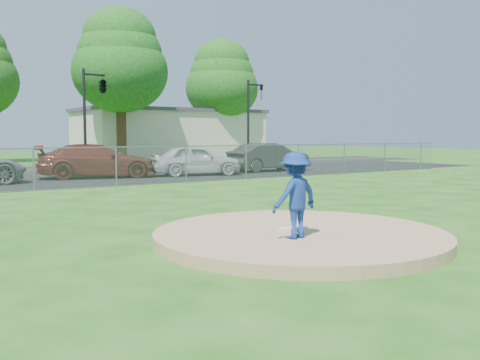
{
  "coord_description": "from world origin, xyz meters",
  "views": [
    {
      "loc": [
        -6.33,
        -7.49,
        1.97
      ],
      "look_at": [
        0.0,
        2.0,
        1.0
      ],
      "focal_mm": 40.0,
      "sensor_mm": 36.0,
      "label": 1
    }
  ],
  "objects_px": {
    "tree_right": "(120,60)",
    "pitcher": "(295,195)",
    "parked_car_darkred": "(97,161)",
    "tree_far_right": "(222,79)",
    "traffic_signal_center": "(101,87)",
    "parked_car_charcoal": "(269,157)",
    "traffic_signal_right": "(251,114)",
    "parked_car_pearl": "(196,160)",
    "commercial_building": "(169,133)"
  },
  "relations": [
    {
      "from": "tree_right",
      "to": "traffic_signal_right",
      "type": "height_order",
      "value": "tree_right"
    },
    {
      "from": "pitcher",
      "to": "parked_car_charcoal",
      "type": "bearing_deg",
      "value": -131.37
    },
    {
      "from": "tree_far_right",
      "to": "pitcher",
      "type": "height_order",
      "value": "tree_far_right"
    },
    {
      "from": "pitcher",
      "to": "parked_car_charcoal",
      "type": "height_order",
      "value": "pitcher"
    },
    {
      "from": "traffic_signal_right",
      "to": "parked_car_pearl",
      "type": "xyz_separation_m",
      "value": [
        -8.03,
        -6.85,
        -2.61
      ]
    },
    {
      "from": "traffic_signal_center",
      "to": "parked_car_darkred",
      "type": "bearing_deg",
      "value": -111.55
    },
    {
      "from": "parked_car_charcoal",
      "to": "commercial_building",
      "type": "bearing_deg",
      "value": -13.58
    },
    {
      "from": "commercial_building",
      "to": "parked_car_darkred",
      "type": "relative_size",
      "value": 3.09
    },
    {
      "from": "commercial_building",
      "to": "pitcher",
      "type": "distance_m",
      "value": 41.9
    },
    {
      "from": "traffic_signal_center",
      "to": "traffic_signal_right",
      "type": "xyz_separation_m",
      "value": [
        10.27,
        0.0,
        -1.25
      ]
    },
    {
      "from": "parked_car_darkred",
      "to": "parked_car_charcoal",
      "type": "bearing_deg",
      "value": -80.71
    },
    {
      "from": "parked_car_darkred",
      "to": "parked_car_charcoal",
      "type": "xyz_separation_m",
      "value": [
        9.19,
        -0.77,
        -0.02
      ]
    },
    {
      "from": "tree_right",
      "to": "tree_far_right",
      "type": "relative_size",
      "value": 1.08
    },
    {
      "from": "tree_far_right",
      "to": "traffic_signal_right",
      "type": "height_order",
      "value": "tree_far_right"
    },
    {
      "from": "traffic_signal_right",
      "to": "pitcher",
      "type": "bearing_deg",
      "value": -123.29
    },
    {
      "from": "traffic_signal_right",
      "to": "parked_car_charcoal",
      "type": "distance_m",
      "value": 7.69
    },
    {
      "from": "traffic_signal_center",
      "to": "pitcher",
      "type": "height_order",
      "value": "traffic_signal_center"
    },
    {
      "from": "tree_far_right",
      "to": "parked_car_pearl",
      "type": "height_order",
      "value": "tree_far_right"
    },
    {
      "from": "tree_far_right",
      "to": "parked_car_pearl",
      "type": "bearing_deg",
      "value": -124.8
    },
    {
      "from": "tree_right",
      "to": "parked_car_charcoal",
      "type": "relative_size",
      "value": 2.55
    },
    {
      "from": "tree_far_right",
      "to": "parked_car_pearl",
      "type": "xyz_separation_m",
      "value": [
        -13.79,
        -19.85,
        -6.31
      ]
    },
    {
      "from": "traffic_signal_right",
      "to": "pitcher",
      "type": "height_order",
      "value": "traffic_signal_right"
    },
    {
      "from": "parked_car_darkred",
      "to": "traffic_signal_right",
      "type": "bearing_deg",
      "value": -51.56
    },
    {
      "from": "traffic_signal_center",
      "to": "parked_car_pearl",
      "type": "distance_m",
      "value": 8.17
    },
    {
      "from": "commercial_building",
      "to": "parked_car_darkred",
      "type": "distance_m",
      "value": 25.97
    },
    {
      "from": "tree_far_right",
      "to": "traffic_signal_center",
      "type": "xyz_separation_m",
      "value": [
        -16.03,
        -13.0,
        -2.45
      ]
    },
    {
      "from": "tree_right",
      "to": "traffic_signal_center",
      "type": "distance_m",
      "value": 11.6
    },
    {
      "from": "tree_right",
      "to": "parked_car_pearl",
      "type": "bearing_deg",
      "value": -99.41
    },
    {
      "from": "parked_car_charcoal",
      "to": "traffic_signal_right",
      "type": "bearing_deg",
      "value": -28.09
    },
    {
      "from": "tree_far_right",
      "to": "commercial_building",
      "type": "bearing_deg",
      "value": 143.13
    },
    {
      "from": "tree_right",
      "to": "parked_car_darkred",
      "type": "xyz_separation_m",
      "value": [
        -7.27,
        -15.66,
        -6.87
      ]
    },
    {
      "from": "commercial_building",
      "to": "parked_car_darkred",
      "type": "xyz_separation_m",
      "value": [
        -14.27,
        -21.66,
        -1.38
      ]
    },
    {
      "from": "traffic_signal_right",
      "to": "parked_car_charcoal",
      "type": "height_order",
      "value": "traffic_signal_right"
    },
    {
      "from": "pitcher",
      "to": "parked_car_charcoal",
      "type": "relative_size",
      "value": 0.32
    },
    {
      "from": "commercial_building",
      "to": "tree_right",
      "type": "xyz_separation_m",
      "value": [
        -7.0,
        -6.0,
        5.49
      ]
    },
    {
      "from": "traffic_signal_center",
      "to": "parked_car_darkred",
      "type": "xyz_separation_m",
      "value": [
        -2.24,
        -5.66,
        -3.83
      ]
    },
    {
      "from": "traffic_signal_center",
      "to": "tree_far_right",
      "type": "bearing_deg",
      "value": 39.04
    },
    {
      "from": "parked_car_darkred",
      "to": "commercial_building",
      "type": "bearing_deg",
      "value": -19.29
    },
    {
      "from": "tree_right",
      "to": "pitcher",
      "type": "bearing_deg",
      "value": -106.35
    },
    {
      "from": "traffic_signal_right",
      "to": "parked_car_darkred",
      "type": "relative_size",
      "value": 1.06
    },
    {
      "from": "parked_car_charcoal",
      "to": "traffic_signal_center",
      "type": "bearing_deg",
      "value": 46.41
    },
    {
      "from": "parked_car_darkred",
      "to": "parked_car_charcoal",
      "type": "relative_size",
      "value": 1.16
    },
    {
      "from": "tree_right",
      "to": "commercial_building",
      "type": "bearing_deg",
      "value": 40.6
    },
    {
      "from": "traffic_signal_center",
      "to": "parked_car_charcoal",
      "type": "distance_m",
      "value": 10.22
    },
    {
      "from": "traffic_signal_center",
      "to": "pitcher",
      "type": "xyz_separation_m",
      "value": [
        -4.5,
        -22.48,
        -3.67
      ]
    },
    {
      "from": "commercial_building",
      "to": "parked_car_pearl",
      "type": "height_order",
      "value": "commercial_building"
    },
    {
      "from": "tree_right",
      "to": "traffic_signal_center",
      "type": "bearing_deg",
      "value": -116.71
    },
    {
      "from": "parked_car_darkred",
      "to": "parked_car_charcoal",
      "type": "height_order",
      "value": "parked_car_darkred"
    },
    {
      "from": "pitcher",
      "to": "parked_car_darkred",
      "type": "bearing_deg",
      "value": -103.52
    },
    {
      "from": "commercial_building",
      "to": "pitcher",
      "type": "xyz_separation_m",
      "value": [
        -16.53,
        -38.48,
        -1.22
      ]
    }
  ]
}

